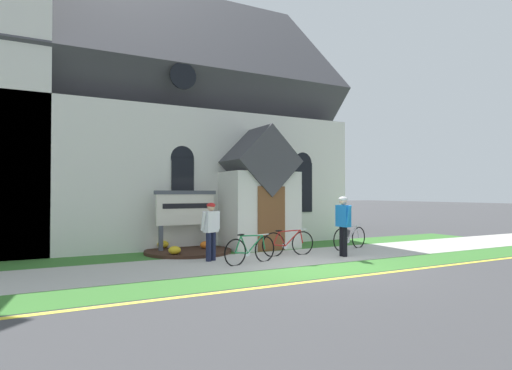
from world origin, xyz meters
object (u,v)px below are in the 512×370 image
Objects in this scene: bicycle_red at (250,250)px; cyclist_in_white_jersey at (211,227)px; bicycle_yellow at (350,238)px; bicycle_white at (288,243)px; roadside_conifer at (297,144)px; cyclist_in_green_jersey at (343,221)px; church_sign at (186,211)px.

cyclist_in_white_jersey is (-0.77, 0.88, 0.56)m from bicycle_red.
bicycle_yellow is 1.06× the size of cyclist_in_white_jersey.
bicycle_red is 1.82m from bicycle_white.
cyclist_in_white_jersey is 0.23× the size of roadside_conifer.
cyclist_in_green_jersey reaches higher than bicycle_red.
roadside_conifer is at bearing 44.80° from cyclist_in_white_jersey.
cyclist_in_green_jersey reaches higher than bicycle_white.
church_sign is 3.43m from bicycle_white.
cyclist_in_white_jersey is (-5.03, -0.15, 0.55)m from bicycle_yellow.
cyclist_in_green_jersey is at bearing -15.44° from cyclist_in_white_jersey.
bicycle_red is at bearing -155.54° from bicycle_white.
roadside_conifer reaches higher than bicycle_white.
bicycle_red reaches higher than bicycle_white.
bicycle_yellow is (5.07, -1.92, -0.94)m from church_sign.
church_sign is at bearing 105.28° from bicycle_red.
bicycle_yellow is at bearing 1.66° from cyclist_in_white_jersey.
bicycle_red is 12.57m from roadside_conifer.
bicycle_red is 1.00× the size of bicycle_yellow.
cyclist_in_white_jersey is at bearing -135.20° from roadside_conifer.
bicycle_white is 0.97× the size of cyclist_in_green_jersey.
cyclist_in_green_jersey is 1.10× the size of cyclist_in_white_jersey.
bicycle_yellow reaches higher than bicycle_red.
bicycle_white is (2.47, -2.19, -0.94)m from church_sign.
bicycle_red is 1.30m from cyclist_in_white_jersey.
roadside_conifer is at bearing 64.02° from cyclist_in_green_jersey.
church_sign is 10.89m from roadside_conifer.
bicycle_red is 0.99× the size of bicycle_white.
cyclist_in_green_jersey is 0.25× the size of roadside_conifer.
roadside_conifer reaches higher than bicycle_red.
bicycle_yellow is 5.07m from cyclist_in_white_jersey.
bicycle_white is at bearing -125.07° from roadside_conifer.
cyclist_in_green_jersey is at bearing -115.98° from roadside_conifer.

